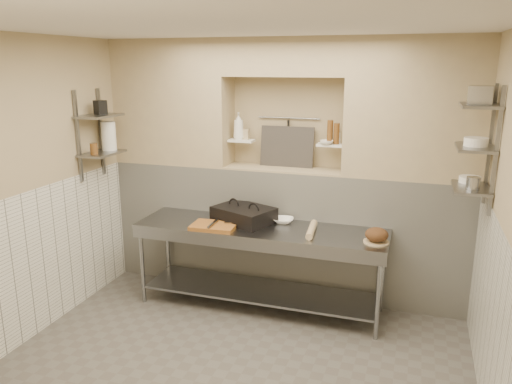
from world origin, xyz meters
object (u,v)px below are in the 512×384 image
at_px(rolling_pin, 312,230).
at_px(bottle_soap, 239,126).
at_px(bowl_alcove, 326,142).
at_px(jug_left, 109,136).
at_px(bread_loaf, 377,235).
at_px(panini_press, 244,215).
at_px(prep_table, 260,251).
at_px(mixing_bowl, 283,220).
at_px(cutting_board, 214,226).

distance_m(rolling_pin, bottle_soap, 1.46).
xyz_separation_m(bowl_alcove, jug_left, (-2.31, -0.50, 0.03)).
bearing_deg(bowl_alcove, bread_loaf, -44.56).
xyz_separation_m(panini_press, bread_loaf, (1.40, -0.21, -0.00)).
bearing_deg(bottle_soap, bread_loaf, -22.23).
distance_m(panini_press, bread_loaf, 1.41).
xyz_separation_m(bread_loaf, bottle_soap, (-1.61, 0.66, 0.88)).
height_order(prep_table, bottle_soap, bottle_soap).
relative_size(panini_press, mixing_bowl, 3.33).
bearing_deg(mixing_bowl, cutting_board, -148.33).
xyz_separation_m(panini_press, rolling_pin, (0.76, -0.13, -0.05)).
xyz_separation_m(rolling_pin, jug_left, (-2.28, 0.02, 0.83)).
bearing_deg(cutting_board, bottle_soap, 89.26).
height_order(prep_table, mixing_bowl, mixing_bowl).
xyz_separation_m(cutting_board, rolling_pin, (0.98, 0.16, 0.01)).
relative_size(cutting_board, bread_loaf, 2.07).
distance_m(prep_table, rolling_pin, 0.62).
bearing_deg(panini_press, jug_left, -153.57).
xyz_separation_m(prep_table, cutting_board, (-0.44, -0.17, 0.28)).
bearing_deg(rolling_pin, panini_press, 170.40).
height_order(prep_table, jug_left, jug_left).
distance_m(panini_press, jug_left, 1.72).
xyz_separation_m(panini_press, bowl_alcove, (0.79, 0.39, 0.75)).
bearing_deg(jug_left, rolling_pin, -0.39).
bearing_deg(mixing_bowl, prep_table, -130.99).
bearing_deg(bowl_alcove, panini_press, -153.51).
distance_m(bread_loaf, jug_left, 3.02).
height_order(cutting_board, jug_left, jug_left).
height_order(prep_table, cutting_board, cutting_board).
distance_m(mixing_bowl, bottle_soap, 1.18).
bearing_deg(jug_left, prep_table, -0.27).
bearing_deg(jug_left, mixing_bowl, 6.31).
distance_m(prep_table, bottle_soap, 1.41).
distance_m(cutting_board, jug_left, 1.56).
bearing_deg(rolling_pin, mixing_bowl, 146.88).
xyz_separation_m(bread_loaf, jug_left, (-2.92, 0.10, 0.79)).
height_order(rolling_pin, bread_loaf, bread_loaf).
bearing_deg(bowl_alcove, mixing_bowl, -142.32).
bearing_deg(prep_table, bowl_alcove, 41.99).
bearing_deg(rolling_pin, prep_table, 179.21).
distance_m(prep_table, cutting_board, 0.55).
bearing_deg(cutting_board, panini_press, 52.39).
bearing_deg(panini_press, mixing_bowl, 36.00).
relative_size(prep_table, rolling_pin, 5.68).
relative_size(mixing_bowl, bowl_alcove, 1.54).
height_order(mixing_bowl, bottle_soap, bottle_soap).
height_order(mixing_bowl, jug_left, jug_left).
relative_size(bread_loaf, bottle_soap, 0.73).
bearing_deg(prep_table, jug_left, 179.73).
distance_m(panini_press, bottle_soap, 1.01).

